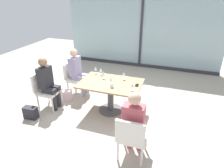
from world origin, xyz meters
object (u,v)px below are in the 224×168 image
Objects in this scene: chair_side_end at (45,88)px; person_side_end at (48,81)px; wine_glass_2 at (101,70)px; coffee_cup at (112,85)px; wine_glass_5 at (124,74)px; wine_glass_3 at (103,73)px; chair_far_left at (74,76)px; wine_glass_4 at (132,85)px; cell_phone_on_table at (137,85)px; person_far_left at (77,70)px; dining_table_main at (111,89)px; handbag_0 at (66,95)px; handbag_1 at (31,113)px; person_front_right at (134,122)px; chair_front_right at (132,136)px; wine_glass_0 at (95,68)px; wine_glass_1 at (111,79)px.

chair_side_end is 0.69× the size of person_side_end.
wine_glass_2 is 0.72m from coffee_cup.
wine_glass_3 is at bearing -167.09° from wine_glass_5.
wine_glass_4 reaches higher than chair_far_left.
person_side_end is 8.75× the size of cell_phone_on_table.
cell_phone_on_table is (1.70, -0.46, 0.03)m from person_far_left.
person_side_end is 1.26m from wine_glass_2.
coffee_cup is (0.10, -0.21, 0.21)m from dining_table_main.
wine_glass_2 is (-0.37, 0.34, 0.30)m from dining_table_main.
person_side_end is 4.20× the size of handbag_0.
chair_far_left is 0.90m from person_side_end.
person_far_left reaches higher than cell_phone_on_table.
wine_glass_4 is (1.66, -0.73, 0.16)m from person_far_left.
chair_side_end reaches higher than handbag_1.
person_front_right is (2.35, -0.85, 0.20)m from chair_side_end.
chair_front_right is at bearing -23.14° from person_side_end.
person_front_right is 6.81× the size of wine_glass_0.
chair_far_left is at bearing 157.19° from dining_table_main.
person_side_end is at bearing -176.21° from wine_glass_4.
person_side_end reaches higher than wine_glass_3.
person_front_right is at bearing -67.88° from wine_glass_5.
handbag_0 is (-2.07, 1.26, -0.56)m from person_front_right.
handbag_1 is at bearing -106.29° from person_side_end.
wine_glass_1 reaches higher than cell_phone_on_table.
wine_glass_4 reaches higher than handbag_1.
wine_glass_2 is at bearing -15.94° from wine_glass_0.
person_side_end is at bearing -140.78° from wine_glass_0.
chair_far_left is at bearing 157.68° from wine_glass_4.
chair_far_left is 2.67m from person_front_right.
wine_glass_4 is at bearing -23.63° from person_far_left.
person_side_end reaches higher than wine_glass_4.
chair_far_left reaches higher than handbag_0.
chair_front_right is 1.18m from wine_glass_4.
chair_side_end is 4.70× the size of wine_glass_1.
person_front_right is at bearing -54.56° from wine_glass_1.
coffee_cup is (1.21, -0.72, 0.08)m from person_far_left.
cell_phone_on_table is (0.55, 0.15, -0.13)m from wine_glass_1.
person_far_left is 1.32m from wine_glass_1.
wine_glass_4 is (2.07, 0.13, 0.37)m from chair_side_end.
chair_side_end is 0.97m from person_far_left.
wine_glass_3 is (0.29, -0.22, 0.00)m from wine_glass_0.
person_side_end is 6.81× the size of wine_glass_0.
handbag_1 is at bearing -153.89° from wine_glass_1.
wine_glass_4 is 0.30m from cell_phone_on_table.
person_side_end is at bearing -156.70° from wine_glass_3.
person_far_left is 1.00× the size of person_side_end.
dining_table_main is 0.42m from wine_glass_3.
person_front_right is 1.23m from coffee_cup.
coffee_cup is 0.62× the size of cell_phone_on_table.
wine_glass_2 is 0.22m from wine_glass_3.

